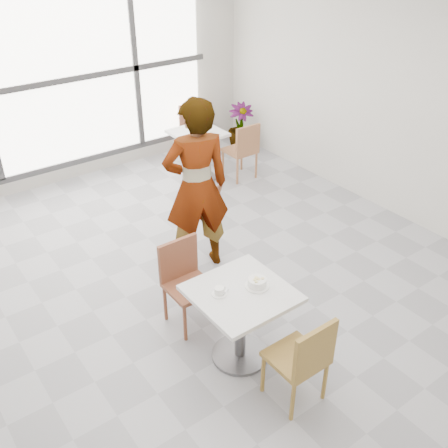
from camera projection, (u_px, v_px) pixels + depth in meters
floor at (207, 292)px, 5.53m from camera, size 7.00×7.00×0.00m
wall_back at (62, 79)px, 7.16m from camera, size 6.00×0.00×6.00m
wall_right at (407, 103)px, 6.27m from camera, size 0.00×7.00×7.00m
window at (64, 80)px, 7.11m from camera, size 4.60×0.07×2.52m
main_table at (241, 312)px, 4.47m from camera, size 0.80×0.80×0.75m
chair_near at (304, 357)px, 4.05m from camera, size 0.42×0.42×0.87m
chair_far at (185, 277)px, 4.93m from camera, size 0.42×0.42×0.87m
oatmeal_bowl at (257, 282)px, 4.39m from camera, size 0.21×0.21×0.09m
coffee_cup at (219, 291)px, 4.31m from camera, size 0.16×0.13×0.07m
person at (197, 187)px, 5.48m from camera, size 0.82×0.66×1.97m
bg_table_right at (198, 149)px, 7.62m from camera, size 0.70×0.70×0.75m
bg_chair_right_near at (243, 148)px, 7.61m from camera, size 0.42×0.42×0.87m
bg_chair_right_far at (194, 127)px, 8.33m from camera, size 0.42×0.42×0.87m
plant_right at (240, 126)px, 8.69m from camera, size 0.56×0.56×0.77m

